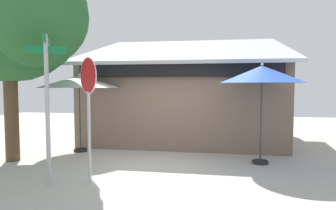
% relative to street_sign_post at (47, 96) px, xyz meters
% --- Properties ---
extents(ground_plane, '(28.00, 28.00, 0.10)m').
position_rel_street_sign_post_xyz_m(ground_plane, '(2.06, 1.73, -2.02)').
color(ground_plane, '#ADA8A0').
extents(cafe_building, '(7.72, 5.89, 4.41)m').
position_rel_street_sign_post_xyz_m(cafe_building, '(2.29, 6.38, -0.35)').
color(cafe_building, '#705B4C').
rests_on(cafe_building, ground).
extents(street_sign_post, '(0.75, 0.80, 3.26)m').
position_rel_street_sign_post_xyz_m(street_sign_post, '(0.00, 0.00, 0.00)').
color(street_sign_post, '#A8AAB2').
rests_on(street_sign_post, ground).
extents(stop_sign, '(0.63, 0.55, 2.81)m').
position_rel_street_sign_post_xyz_m(stop_sign, '(0.79, 0.33, 0.02)').
color(stop_sign, '#A8AAB2').
rests_on(stop_sign, ground).
extents(patio_umbrella_ivory_left, '(2.63, 2.63, 2.58)m').
position_rel_street_sign_post_xyz_m(patio_umbrella_ivory_left, '(-0.88, 3.27, 0.33)').
color(patio_umbrella_ivory_left, black).
rests_on(patio_umbrella_ivory_left, ground).
extents(patio_umbrella_royal_blue_center, '(2.31, 2.31, 2.80)m').
position_rel_street_sign_post_xyz_m(patio_umbrella_royal_blue_center, '(4.79, 2.70, 0.51)').
color(patio_umbrella_royal_blue_center, black).
rests_on(patio_umbrella_royal_blue_center, ground).
extents(shade_tree, '(4.74, 4.35, 6.63)m').
position_rel_street_sign_post_xyz_m(shade_tree, '(-2.03, 1.71, 2.39)').
color(shade_tree, brown).
rests_on(shade_tree, ground).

